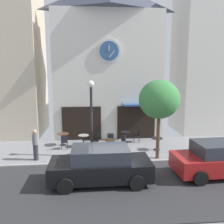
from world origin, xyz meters
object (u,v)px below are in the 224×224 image
Objects in this scene: cafe_table_near_door at (157,142)px; pedestrian_grey at (35,144)px; cafe_table_center_left at (84,139)px; parked_car_red at (221,159)px; cafe_table_rightmost at (63,137)px; cafe_table_center at (125,135)px; cafe_chair_left_end at (122,142)px; street_tree at (159,100)px; cafe_table_center_right at (110,144)px; cafe_chair_facing_wall at (110,149)px; cafe_chair_curbside at (111,140)px; parked_car_black at (100,165)px; cafe_chair_near_lamp at (64,141)px; cafe_chair_outer at (138,134)px; cafe_chair_near_tree at (97,139)px; street_lamp at (91,119)px.

pedestrian_grey reaches higher than cafe_table_near_door.
cafe_table_center_left is 7.91m from parked_car_red.
cafe_table_center_left is (1.33, -0.46, -0.04)m from cafe_table_rightmost.
cafe_table_center is 5.88m from pedestrian_grey.
cafe_chair_left_end is (3.64, -1.28, -0.03)m from cafe_table_rightmost.
street_tree reaches higher than cafe_table_center_right.
cafe_chair_facing_wall is 1.00× the size of cafe_chair_curbside.
cafe_table_near_door is at bearing 8.57° from pedestrian_grey.
parked_car_black is at bearing -141.02° from street_tree.
cafe_table_center is 0.83× the size of cafe_chair_facing_wall.
street_tree is 4.75× the size of cafe_chair_near_lamp.
cafe_table_center_right is 0.85m from cafe_chair_curbside.
cafe_table_center is at bearing 57.20° from cafe_table_center_right.
cafe_chair_left_end is at bearing 56.96° from cafe_chair_facing_wall.
cafe_chair_outer is at bearing 30.43° from cafe_chair_curbside.
parked_car_red is at bearing -38.66° from cafe_chair_near_tree.
cafe_table_rightmost is 4.90m from cafe_chair_outer.
cafe_chair_near_lamp reaches higher than cafe_table_center.
cafe_table_rightmost is at bearing 146.26° from parked_car_red.
street_tree is 5.42m from cafe_table_center_left.
parked_car_red is at bearing 2.72° from parked_car_black.
parked_car_black is (2.18, -5.41, 0.20)m from cafe_table_rightmost.
parked_car_red reaches higher than cafe_table_center_right.
cafe_chair_near_tree and cafe_chair_curbside have the same top height.
parked_car_red is at bearing -43.63° from cafe_chair_left_end.
cafe_table_center is at bearing 24.56° from cafe_chair_near_tree.
cafe_table_center_left is at bearing -19.22° from cafe_table_rightmost.
cafe_chair_near_lamp is 5.00m from parked_car_black.
cafe_chair_left_end is at bearing -19.35° from cafe_table_center_left.
cafe_chair_near_tree is (-0.73, 0.98, 0.02)m from cafe_table_center_right.
cafe_table_center is 2.34m from cafe_table_near_door.
cafe_chair_curbside is (-2.74, 0.61, 0.01)m from cafe_table_near_door.
cafe_chair_near_lamp is (-3.88, -1.02, 0.03)m from cafe_table_center.
cafe_chair_near_lamp is at bearing -77.93° from cafe_table_rightmost.
cafe_table_rightmost is at bearing -176.68° from cafe_chair_outer.
street_tree is 4.82m from parked_car_black.
street_lamp is 2.38m from cafe_chair_curbside.
pedestrian_grey is (-5.23, -2.67, 0.36)m from cafe_table_center.
street_tree reaches higher than parked_car_black.
cafe_chair_near_lamp is 3.49m from cafe_chair_left_end.
cafe_chair_near_lamp is (-5.22, 1.96, -2.69)m from street_tree.
cafe_table_center is 5.91m from parked_car_black.
street_lamp reaches higher than parked_car_black.
cafe_table_rightmost is at bearing 165.88° from cafe_table_near_door.
street_tree is at bearing -29.79° from cafe_table_center_left.
cafe_table_center is 4.02m from cafe_chair_near_lamp.
parked_car_red is at bearing -62.00° from cafe_table_near_door.
pedestrian_grey reaches higher than cafe_table_rightmost.
street_tree reaches higher than street_lamp.
cafe_chair_left_end is 0.79m from cafe_chair_curbside.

